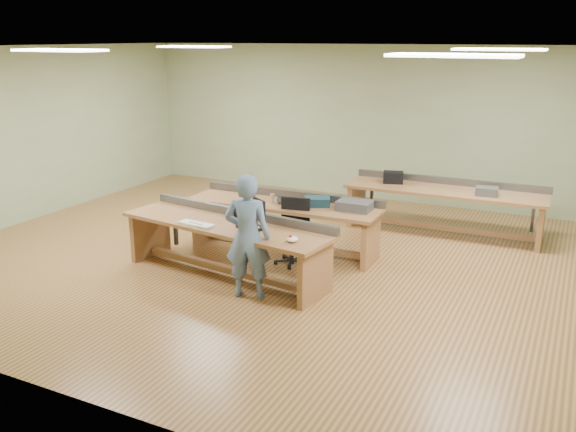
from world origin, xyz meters
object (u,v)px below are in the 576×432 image
object	(u,v)px
person	(248,237)
camera_bag	(243,214)
workbench_mid	(284,215)
laptop_base	(250,227)
parts_bin_teal	(317,201)
parts_bin_grey	(354,206)
drinks_can	(272,198)
workbench_back	(445,200)
task_chair	(292,240)
mug	(281,200)
workbench_front	(227,236)

from	to	relation	value
person	camera_bag	world-z (taller)	person
workbench_mid	camera_bag	bearing A→B (deg)	-97.25
laptop_base	person	bearing A→B (deg)	-31.37
parts_bin_teal	parts_bin_grey	bearing A→B (deg)	1.55
person	parts_bin_teal	distance (m)	1.81
parts_bin_grey	drinks_can	size ratio (longest dim) A/B	3.79
laptop_base	workbench_back	bearing A→B (deg)	94.58
drinks_can	workbench_mid	bearing A→B (deg)	19.84
task_chair	mug	size ratio (longest dim) A/B	7.08
person	task_chair	distance (m)	1.39
workbench_front	camera_bag	world-z (taller)	camera_bag
mug	workbench_mid	bearing A→B (deg)	80.05
person	mug	distance (m)	1.71
workbench_mid	laptop_base	size ratio (longest dim) A/B	9.09
person	laptop_base	size ratio (longest dim) A/B	4.83
mug	person	bearing A→B (deg)	-76.84
workbench_front	parts_bin_teal	size ratio (longest dim) A/B	8.57
workbench_front	parts_bin_grey	distance (m)	1.90
parts_bin_teal	drinks_can	xyz separation A→B (m)	(-0.68, -0.12, -0.00)
task_chair	laptop_base	bearing A→B (deg)	-110.15
camera_bag	parts_bin_teal	bearing A→B (deg)	37.78
parts_bin_teal	parts_bin_grey	size ratio (longest dim) A/B	0.76
workbench_back	drinks_can	size ratio (longest dim) A/B	25.15
workbench_back	laptop_base	size ratio (longest dim) A/B	9.85
workbench_front	mug	bearing A→B (deg)	87.36
workbench_mid	workbench_back	size ratio (longest dim) A/B	0.92
parts_bin_grey	workbench_front	bearing A→B (deg)	-134.73
workbench_back	task_chair	xyz separation A→B (m)	(-1.63, -2.37, -0.22)
parts_bin_teal	parts_bin_grey	distance (m)	0.57
laptop_base	task_chair	size ratio (longest dim) A/B	0.35
parts_bin_grey	drinks_can	world-z (taller)	parts_bin_grey
parts_bin_teal	mug	bearing A→B (deg)	-164.91
parts_bin_grey	mug	bearing A→B (deg)	-171.83
laptop_base	camera_bag	xyz separation A→B (m)	(-0.29, 0.31, 0.06)
parts_bin_teal	workbench_back	bearing A→B (deg)	51.93
drinks_can	parts_bin_teal	bearing A→B (deg)	9.69
drinks_can	camera_bag	bearing A→B (deg)	-86.18
workbench_back	person	xyz separation A→B (m)	(-1.61, -3.68, 0.22)
workbench_back	laptop_base	xyz separation A→B (m)	(-1.80, -3.28, 0.20)
workbench_front	parts_bin_teal	xyz separation A→B (m)	(0.75, 1.32, 0.25)
workbench_front	workbench_back	world-z (taller)	same
workbench_mid	workbench_back	distance (m)	2.77
workbench_front	drinks_can	size ratio (longest dim) A/B	24.60
laptop_base	parts_bin_grey	xyz separation A→B (m)	(0.90, 1.42, 0.05)
camera_bag	workbench_mid	bearing A→B (deg)	61.48
camera_bag	drinks_can	size ratio (longest dim) A/B	1.88
workbench_front	person	world-z (taller)	person
task_chair	mug	xyz separation A→B (m)	(-0.37, 0.35, 0.46)
workbench_mid	workbench_front	bearing A→B (deg)	-102.06
person	drinks_can	world-z (taller)	person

